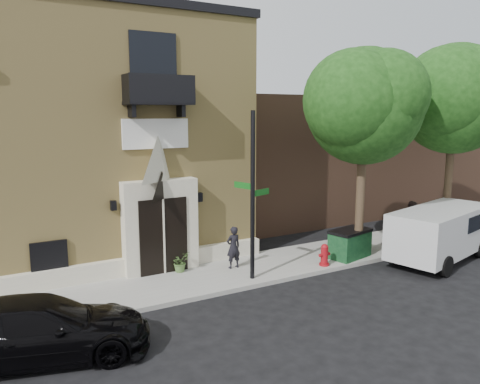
% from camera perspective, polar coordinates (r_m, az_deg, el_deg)
% --- Properties ---
extents(ground, '(120.00, 120.00, 0.00)m').
position_cam_1_polar(ground, '(14.87, -2.03, -12.48)').
color(ground, black).
rests_on(ground, ground).
extents(sidewalk, '(42.00, 3.00, 0.15)m').
position_cam_1_polar(sidewalk, '(16.52, -1.35, -9.89)').
color(sidewalk, gray).
rests_on(sidewalk, ground).
extents(church, '(12.20, 11.01, 9.30)m').
position_cam_1_polar(church, '(20.47, -20.24, 6.36)').
color(church, tan).
rests_on(church, ground).
extents(neighbour_building, '(18.00, 8.00, 6.40)m').
position_cam_1_polar(neighbour_building, '(28.16, 11.25, 4.58)').
color(neighbour_building, brown).
rests_on(neighbour_building, ground).
extents(street_tree_left, '(4.97, 4.38, 7.77)m').
position_cam_1_polar(street_tree_left, '(17.64, 15.21, 10.19)').
color(street_tree_left, '#38281C').
rests_on(street_tree_left, sidewalk).
extents(street_tree_mid, '(5.21, 4.64, 8.25)m').
position_cam_1_polar(street_tree_mid, '(21.45, 24.95, 10.36)').
color(street_tree_mid, '#38281C').
rests_on(street_tree_mid, sidewalk).
extents(black_sedan, '(5.30, 3.18, 1.44)m').
position_cam_1_polar(black_sedan, '(12.03, -23.24, -15.12)').
color(black_sedan, black).
rests_on(black_sedan, ground).
extents(cargo_van, '(5.30, 3.09, 2.03)m').
position_cam_1_polar(cargo_van, '(19.50, 23.46, -4.40)').
color(cargo_van, silver).
rests_on(cargo_van, ground).
extents(street_sign, '(1.03, 0.85, 5.52)m').
position_cam_1_polar(street_sign, '(15.16, 1.54, -0.48)').
color(street_sign, black).
rests_on(street_sign, sidewalk).
extents(fire_hydrant, '(0.45, 0.36, 0.80)m').
position_cam_1_polar(fire_hydrant, '(17.26, 10.25, -7.55)').
color(fire_hydrant, maroon).
rests_on(fire_hydrant, sidewalk).
extents(dumpster, '(1.81, 1.27, 1.08)m').
position_cam_1_polar(dumpster, '(18.35, 13.24, -6.11)').
color(dumpster, '#0E331B').
rests_on(dumpster, sidewalk).
extents(planter, '(0.77, 0.72, 0.70)m').
position_cam_1_polar(planter, '(16.49, -7.33, -8.43)').
color(planter, '#4F7236').
rests_on(planter, sidewalk).
extents(pedestrian_near, '(0.56, 0.38, 1.51)m').
position_cam_1_polar(pedestrian_near, '(16.62, -0.81, -6.75)').
color(pedestrian_near, black).
rests_on(pedestrian_near, sidewalk).
extents(pedestrian_far, '(0.81, 0.95, 1.70)m').
position_cam_1_polar(pedestrian_far, '(21.58, 20.16, -3.25)').
color(pedestrian_far, '#2F2421').
rests_on(pedestrian_far, sidewalk).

